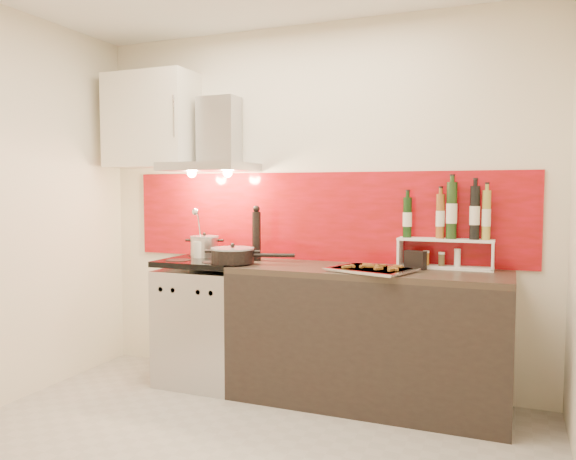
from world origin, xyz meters
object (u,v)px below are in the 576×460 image
at_px(saute_pan, 234,255).
at_px(pepper_mill, 256,234).
at_px(counter, 367,336).
at_px(baking_tray, 372,269).
at_px(stock_pot, 205,246).
at_px(range_stove, 207,322).

bearing_deg(saute_pan, pepper_mill, 74.69).
height_order(counter, baking_tray, baking_tray).
xyz_separation_m(pepper_mill, baking_tray, (0.90, -0.22, -0.18)).
distance_m(counter, baking_tray, 0.48).
xyz_separation_m(stock_pot, pepper_mill, (0.44, -0.01, 0.11)).
height_order(range_stove, pepper_mill, pepper_mill).
height_order(stock_pot, saute_pan, stock_pot).
relative_size(counter, stock_pot, 8.46).
distance_m(range_stove, stock_pot, 0.57).
xyz_separation_m(stock_pot, baking_tray, (1.34, -0.23, -0.07)).
height_order(counter, pepper_mill, pepper_mill).
bearing_deg(stock_pot, baking_tray, -9.87).
bearing_deg(stock_pot, range_stove, -54.45).
bearing_deg(range_stove, pepper_mill, 17.58).
relative_size(range_stove, counter, 0.51).
distance_m(range_stove, counter, 1.20).
height_order(range_stove, baking_tray, baking_tray).
bearing_deg(baking_tray, counter, 115.36).
bearing_deg(saute_pan, counter, 8.10).
height_order(saute_pan, pepper_mill, pepper_mill).
xyz_separation_m(counter, baking_tray, (0.06, -0.12, 0.47)).
bearing_deg(stock_pot, pepper_mill, -1.15).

